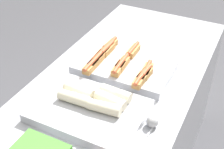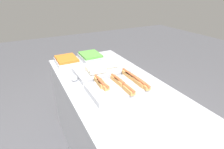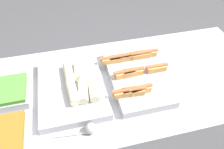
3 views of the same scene
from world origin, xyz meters
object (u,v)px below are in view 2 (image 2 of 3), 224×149
at_px(serving_spoon_near, 74,78).
at_px(tray_side_front, 67,61).
at_px(tray_hotdogs, 121,86).
at_px(tray_side_back, 90,57).
at_px(tray_wraps, 101,69).

bearing_deg(serving_spoon_near, tray_side_front, 173.69).
bearing_deg(tray_side_front, serving_spoon_near, -6.31).
relative_size(tray_hotdogs, serving_spoon_near, 2.50).
bearing_deg(serving_spoon_near, tray_side_back, 142.72).
height_order(tray_side_front, serving_spoon_near, tray_side_front).
xyz_separation_m(tray_hotdogs, tray_side_front, (-0.79, -0.26, -0.00)).
xyz_separation_m(tray_side_back, serving_spoon_near, (0.45, -0.34, -0.01)).
relative_size(tray_side_back, serving_spoon_near, 1.39).
bearing_deg(tray_side_back, serving_spoon_near, -37.28).
bearing_deg(tray_side_front, tray_hotdogs, 18.22).
distance_m(tray_wraps, tray_side_back, 0.40).
distance_m(tray_hotdogs, tray_side_back, 0.79).
relative_size(tray_wraps, tray_side_front, 1.76).
bearing_deg(tray_side_back, tray_hotdogs, -2.24).
bearing_deg(tray_wraps, tray_hotdogs, 1.88).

